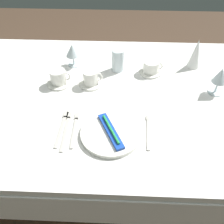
# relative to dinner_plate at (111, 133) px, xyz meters

# --- Properties ---
(ground_plane) EXTENTS (6.00, 6.00, 0.00)m
(ground_plane) POSITION_rel_dinner_plate_xyz_m (-0.03, 0.27, -0.75)
(ground_plane) COLOR #4C3828
(dining_table) EXTENTS (1.80, 1.11, 0.74)m
(dining_table) POSITION_rel_dinner_plate_xyz_m (-0.03, 0.27, -0.09)
(dining_table) COLOR white
(dining_table) RESTS_ON ground
(dinner_plate) EXTENTS (0.26, 0.26, 0.02)m
(dinner_plate) POSITION_rel_dinner_plate_xyz_m (0.00, 0.00, 0.00)
(dinner_plate) COLOR white
(dinner_plate) RESTS_ON dining_table
(toothbrush_package) EXTENTS (0.12, 0.21, 0.02)m
(toothbrush_package) POSITION_rel_dinner_plate_xyz_m (0.00, 0.00, 0.02)
(toothbrush_package) COLOR blue
(toothbrush_package) RESTS_ON dinner_plate
(fork_outer) EXTENTS (0.02, 0.21, 0.00)m
(fork_outer) POSITION_rel_dinner_plate_xyz_m (-0.16, 0.03, -0.01)
(fork_outer) COLOR beige
(fork_outer) RESTS_ON dining_table
(fork_inner) EXTENTS (0.02, 0.23, 0.00)m
(fork_inner) POSITION_rel_dinner_plate_xyz_m (-0.19, 0.02, -0.01)
(fork_inner) COLOR beige
(fork_inner) RESTS_ON dining_table
(fork_salad) EXTENTS (0.03, 0.22, 0.00)m
(fork_salad) POSITION_rel_dinner_plate_xyz_m (-0.21, 0.04, -0.01)
(fork_salad) COLOR beige
(fork_salad) RESTS_ON dining_table
(spoon_soup) EXTENTS (0.03, 0.21, 0.01)m
(spoon_soup) POSITION_rel_dinner_plate_xyz_m (0.16, 0.05, -0.01)
(spoon_soup) COLOR beige
(spoon_soup) RESTS_ON dining_table
(saucer_left) EXTENTS (0.13, 0.13, 0.01)m
(saucer_left) POSITION_rel_dinner_plate_xyz_m (-0.29, 0.35, -0.00)
(saucer_left) COLOR white
(saucer_left) RESTS_ON dining_table
(coffee_cup_left) EXTENTS (0.11, 0.08, 0.07)m
(coffee_cup_left) POSITION_rel_dinner_plate_xyz_m (-0.29, 0.35, 0.04)
(coffee_cup_left) COLOR white
(coffee_cup_left) RESTS_ON saucer_left
(saucer_right) EXTENTS (0.13, 0.13, 0.01)m
(saucer_right) POSITION_rel_dinner_plate_xyz_m (0.20, 0.47, -0.00)
(saucer_right) COLOR white
(saucer_right) RESTS_ON dining_table
(coffee_cup_right) EXTENTS (0.11, 0.09, 0.06)m
(coffee_cup_right) POSITION_rel_dinner_plate_xyz_m (0.20, 0.47, 0.03)
(coffee_cup_right) COLOR white
(coffee_cup_right) RESTS_ON saucer_right
(saucer_far) EXTENTS (0.12, 0.12, 0.01)m
(saucer_far) POSITION_rel_dinner_plate_xyz_m (-0.12, 0.35, -0.00)
(saucer_far) COLOR white
(saucer_far) RESTS_ON dining_table
(coffee_cup_far) EXTENTS (0.10, 0.08, 0.07)m
(coffee_cup_far) POSITION_rel_dinner_plate_xyz_m (-0.12, 0.35, 0.04)
(coffee_cup_far) COLOR white
(coffee_cup_far) RESTS_ON saucer_far
(wine_glass_centre) EXTENTS (0.07, 0.07, 0.14)m
(wine_glass_centre) POSITION_rel_dinner_plate_xyz_m (0.51, 0.31, 0.09)
(wine_glass_centre) COLOR silver
(wine_glass_centre) RESTS_ON dining_table
(wine_glass_left) EXTENTS (0.08, 0.08, 0.13)m
(wine_glass_left) POSITION_rel_dinner_plate_xyz_m (-0.24, 0.53, 0.08)
(wine_glass_left) COLOR silver
(wine_glass_left) RESTS_ON dining_table
(drink_tumbler) EXTENTS (0.07, 0.07, 0.12)m
(drink_tumbler) POSITION_rel_dinner_plate_xyz_m (0.02, 0.49, 0.05)
(drink_tumbler) COLOR silver
(drink_tumbler) RESTS_ON dining_table
(napkin_folded) EXTENTS (0.07, 0.07, 0.17)m
(napkin_folded) POSITION_rel_dinner_plate_xyz_m (0.45, 0.54, 0.07)
(napkin_folded) COLOR white
(napkin_folded) RESTS_ON dining_table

